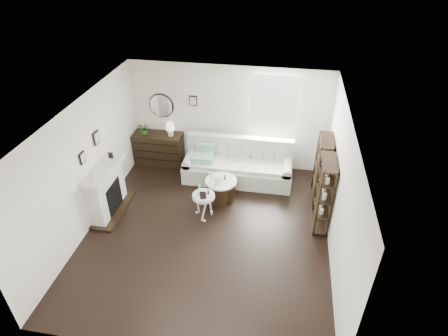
% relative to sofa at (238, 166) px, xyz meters
% --- Properties ---
extents(room, '(5.50, 5.50, 5.50)m').
position_rel_sofa_xyz_m(room, '(0.38, 0.62, 1.25)').
color(room, black).
rests_on(room, ground).
extents(fireplace, '(0.50, 1.40, 1.84)m').
position_rel_sofa_xyz_m(fireplace, '(-2.67, -1.78, 0.20)').
color(fireplace, silver).
rests_on(fireplace, ground).
extents(shelf_unit_far, '(0.30, 0.80, 1.60)m').
position_rel_sofa_xyz_m(shelf_unit_far, '(1.98, -0.53, 0.46)').
color(shelf_unit_far, black).
rests_on(shelf_unit_far, ground).
extents(shelf_unit_near, '(0.30, 0.80, 1.60)m').
position_rel_sofa_xyz_m(shelf_unit_near, '(1.98, -1.43, 0.46)').
color(shelf_unit_near, black).
rests_on(shelf_unit_near, ground).
extents(sofa, '(2.68, 0.93, 1.04)m').
position_rel_sofa_xyz_m(sofa, '(0.00, 0.00, 0.00)').
color(sofa, '#A1AB99').
rests_on(sofa, ground).
extents(quilt, '(0.58, 0.49, 0.14)m').
position_rel_sofa_xyz_m(quilt, '(-0.88, -0.13, 0.26)').
color(quilt, '#25885E').
rests_on(quilt, sofa).
extents(suitcase, '(0.65, 0.26, 0.42)m').
position_rel_sofa_xyz_m(suitcase, '(0.88, 0.22, -0.13)').
color(suitcase, brown).
rests_on(suitcase, ground).
extents(dresser, '(1.28, 0.55, 0.85)m').
position_rel_sofa_xyz_m(dresser, '(-2.20, 0.39, 0.08)').
color(dresser, black).
rests_on(dresser, ground).
extents(table_lamp, '(0.30, 0.30, 0.37)m').
position_rel_sofa_xyz_m(table_lamp, '(-1.82, 0.39, 0.69)').
color(table_lamp, beige).
rests_on(table_lamp, dresser).
extents(potted_plant, '(0.35, 0.33, 0.31)m').
position_rel_sofa_xyz_m(potted_plant, '(-2.52, 0.33, 0.66)').
color(potted_plant, '#215518').
rests_on(potted_plant, dresser).
extents(drum_table, '(0.73, 0.73, 0.51)m').
position_rel_sofa_xyz_m(drum_table, '(-0.27, -0.91, -0.09)').
color(drum_table, black).
rests_on(drum_table, ground).
extents(pedestal_table, '(0.49, 0.49, 0.60)m').
position_rel_sofa_xyz_m(pedestal_table, '(-0.53, -1.61, 0.20)').
color(pedestal_table, white).
rests_on(pedestal_table, ground).
extents(eiffel_drum, '(0.13, 0.13, 0.18)m').
position_rel_sofa_xyz_m(eiffel_drum, '(-0.19, -0.86, 0.26)').
color(eiffel_drum, black).
rests_on(eiffel_drum, drum_table).
extents(bottle_drum, '(0.07, 0.07, 0.29)m').
position_rel_sofa_xyz_m(bottle_drum, '(-0.45, -0.99, 0.31)').
color(bottle_drum, silver).
rests_on(bottle_drum, drum_table).
extents(card_frame_drum, '(0.16, 0.06, 0.21)m').
position_rel_sofa_xyz_m(card_frame_drum, '(-0.32, -1.09, 0.27)').
color(card_frame_drum, white).
rests_on(card_frame_drum, drum_table).
extents(eiffel_ped, '(0.12, 0.12, 0.19)m').
position_rel_sofa_xyz_m(eiffel_ped, '(-0.43, -1.58, 0.35)').
color(eiffel_ped, black).
rests_on(eiffel_ped, pedestal_table).
extents(flask_ped, '(0.14, 0.14, 0.26)m').
position_rel_sofa_xyz_m(flask_ped, '(-0.61, -1.59, 0.38)').
color(flask_ped, silver).
rests_on(flask_ped, pedestal_table).
extents(card_frame_ped, '(0.14, 0.08, 0.17)m').
position_rel_sofa_xyz_m(card_frame_ped, '(-0.50, -1.74, 0.34)').
color(card_frame_ped, black).
rests_on(card_frame_ped, pedestal_table).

